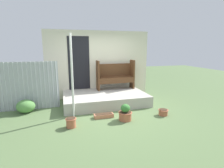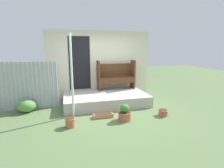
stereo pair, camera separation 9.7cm
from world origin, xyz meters
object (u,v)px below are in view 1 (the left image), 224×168
(flower_pot_middle, at_px, (125,113))
(flower_pot_right, at_px, (163,112))
(support_post, at_px, (72,77))
(flower_pot_left, at_px, (71,122))
(planter_box_rect, at_px, (104,116))
(shrub_by_fence, at_px, (26,106))
(bench, at_px, (115,75))

(flower_pot_middle, height_order, flower_pot_right, flower_pot_middle)
(support_post, height_order, flower_pot_middle, support_post)
(flower_pot_left, relative_size, flower_pot_middle, 0.60)
(flower_pot_right, xyz_separation_m, planter_box_rect, (-1.73, 0.31, -0.04))
(flower_pot_right, relative_size, shrub_by_fence, 0.54)
(bench, relative_size, shrub_by_fence, 2.69)
(bench, xyz_separation_m, flower_pot_middle, (-0.38, -2.19, -0.73))
(bench, relative_size, flower_pot_left, 5.34)
(flower_pot_left, xyz_separation_m, flower_pot_middle, (1.45, 0.05, 0.07))
(support_post, relative_size, bench, 1.60)
(bench, xyz_separation_m, planter_box_rect, (-0.90, -1.85, -0.88))
(shrub_by_fence, bearing_deg, planter_box_rect, -25.14)
(shrub_by_fence, bearing_deg, flower_pot_right, -18.92)
(flower_pot_right, bearing_deg, planter_box_rect, 169.73)
(planter_box_rect, bearing_deg, flower_pot_middle, -33.17)
(support_post, relative_size, planter_box_rect, 4.24)
(support_post, distance_m, flower_pot_right, 2.83)
(flower_pot_middle, xyz_separation_m, planter_box_rect, (-0.53, 0.34, -0.14))
(bench, bearing_deg, flower_pot_right, -70.35)
(flower_pot_left, relative_size, flower_pot_right, 0.93)
(shrub_by_fence, bearing_deg, flower_pot_middle, -26.78)
(flower_pot_middle, height_order, planter_box_rect, flower_pot_middle)
(bench, distance_m, shrub_by_fence, 3.29)
(bench, distance_m, flower_pot_right, 2.46)
(flower_pot_right, bearing_deg, shrub_by_fence, 161.08)
(support_post, bearing_deg, bench, 41.74)
(flower_pot_middle, bearing_deg, flower_pot_right, 1.45)
(planter_box_rect, height_order, shrub_by_fence, shrub_by_fence)
(bench, relative_size, flower_pot_middle, 3.22)
(support_post, xyz_separation_m, flower_pot_left, (-0.11, -0.71, -1.04))
(flower_pot_middle, bearing_deg, support_post, 153.82)
(support_post, height_order, shrub_by_fence, support_post)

